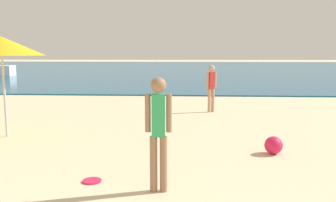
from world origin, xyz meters
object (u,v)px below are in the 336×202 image
at_px(beach_ball, 273,145).
at_px(person_distant, 211,86).
at_px(person_standing, 158,128).
at_px(beach_umbrella, 1,46).
at_px(frisbee, 92,181).

bearing_deg(beach_ball, person_distant, 100.59).
relative_size(person_standing, beach_umbrella, 0.70).
bearing_deg(person_distant, beach_umbrella, 12.07).
bearing_deg(person_standing, beach_umbrella, -40.55).
xyz_separation_m(frisbee, beach_umbrella, (-2.68, 2.63, 2.01)).
bearing_deg(beach_umbrella, beach_ball, -10.27).
height_order(person_standing, beach_umbrella, beach_umbrella).
height_order(frisbee, beach_ball, beach_ball).
bearing_deg(frisbee, person_standing, -16.16).
bearing_deg(person_standing, person_distant, -101.78).
xyz_separation_m(person_distant, beach_umbrella, (-4.80, -3.63, 1.17)).
height_order(person_standing, person_distant, person_standing).
xyz_separation_m(person_standing, beach_ball, (1.99, 1.90, -0.72)).
relative_size(frisbee, beach_umbrella, 0.12).
bearing_deg(person_standing, frisbee, -18.29).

